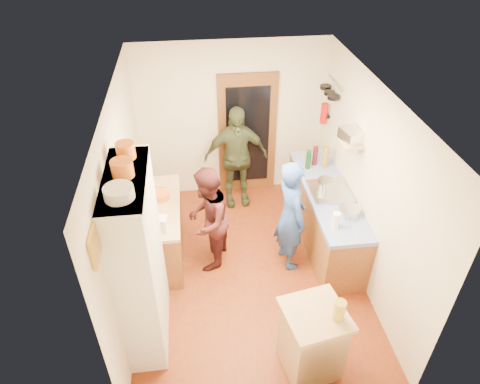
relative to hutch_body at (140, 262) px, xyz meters
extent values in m
cube|color=maroon|center=(1.30, 0.80, -1.11)|extent=(3.00, 4.00, 0.02)
cube|color=silver|center=(1.30, 0.80, 1.51)|extent=(3.00, 4.00, 0.02)
cube|color=beige|center=(1.30, 2.81, 0.20)|extent=(3.00, 0.02, 2.60)
cube|color=beige|center=(1.30, -1.21, 0.20)|extent=(3.00, 0.02, 2.60)
cube|color=beige|center=(-0.21, 0.80, 0.20)|extent=(0.02, 4.00, 2.60)
cube|color=beige|center=(2.81, 0.80, 0.20)|extent=(0.02, 4.00, 2.60)
cube|color=brown|center=(1.55, 2.77, -0.05)|extent=(0.95, 0.06, 2.10)
cube|color=black|center=(1.55, 2.74, -0.05)|extent=(0.70, 0.02, 1.70)
cube|color=silver|center=(0.00, 0.00, 0.00)|extent=(0.40, 1.20, 2.20)
cube|color=silver|center=(0.00, 0.00, 1.08)|extent=(0.40, 1.14, 0.04)
cylinder|color=white|center=(0.00, -0.32, 1.15)|extent=(0.26, 0.26, 0.11)
cylinder|color=orange|center=(0.00, 0.03, 1.18)|extent=(0.20, 0.20, 0.16)
cylinder|color=orange|center=(0.00, 0.35, 1.18)|extent=(0.18, 0.18, 0.16)
cube|color=brown|center=(0.10, 1.25, -0.68)|extent=(0.60, 1.40, 0.85)
cube|color=tan|center=(0.10, 1.25, -0.23)|extent=(0.64, 1.44, 0.05)
cube|color=white|center=(0.15, 0.76, -0.11)|extent=(0.26, 0.19, 0.18)
cylinder|color=white|center=(0.05, 1.08, -0.11)|extent=(0.19, 0.19, 0.18)
cylinder|color=orange|center=(0.18, 1.39, -0.15)|extent=(0.22, 0.22, 0.10)
cube|color=tan|center=(0.12, 1.78, -0.19)|extent=(0.35, 0.29, 0.02)
cube|color=brown|center=(2.50, 1.30, -0.68)|extent=(0.60, 2.20, 0.84)
cube|color=#1732B1|center=(2.50, 1.30, -0.23)|extent=(0.62, 2.22, 0.06)
cube|color=silver|center=(2.50, 1.26, -0.18)|extent=(0.55, 0.58, 0.04)
cylinder|color=silver|center=(2.45, 1.32, -0.09)|extent=(0.22, 0.22, 0.14)
cylinder|color=#143F14|center=(2.35, 1.90, -0.05)|extent=(0.08, 0.08, 0.30)
cylinder|color=#591419|center=(2.48, 2.00, -0.05)|extent=(0.09, 0.09, 0.30)
cylinder|color=olive|center=(2.61, 1.90, -0.02)|extent=(0.10, 0.10, 0.35)
cylinder|color=white|center=(2.35, 0.53, -0.09)|extent=(0.11, 0.11, 0.22)
cylinder|color=silver|center=(2.60, 0.74, -0.15)|extent=(0.30, 0.30, 0.11)
cube|color=tan|center=(1.76, -0.74, -0.67)|extent=(0.64, 0.64, 0.86)
cube|color=tan|center=(1.76, -0.74, -0.22)|extent=(0.72, 0.72, 0.05)
cube|color=white|center=(1.70, -0.70, -0.21)|extent=(0.40, 0.34, 0.02)
cylinder|color=#AD9E2D|center=(1.96, -0.82, -0.07)|extent=(0.14, 0.14, 0.23)
cylinder|color=silver|center=(2.76, 2.33, 0.95)|extent=(0.02, 0.65, 0.02)
cylinder|color=black|center=(2.70, 2.15, 0.82)|extent=(0.18, 0.18, 0.05)
cylinder|color=black|center=(2.70, 2.35, 0.80)|extent=(0.16, 0.16, 0.05)
cylinder|color=black|center=(2.70, 2.55, 0.81)|extent=(0.17, 0.17, 0.05)
cube|color=tan|center=(2.67, 1.25, 0.60)|extent=(0.26, 0.42, 0.03)
cube|color=silver|center=(2.67, 1.25, 0.69)|extent=(0.29, 0.34, 0.15)
cube|color=black|center=(2.77, 2.50, 0.35)|extent=(0.06, 0.10, 0.04)
cylinder|color=red|center=(2.71, 2.50, 0.40)|extent=(0.11, 0.11, 0.32)
cube|color=gold|center=(-0.18, -0.75, 0.95)|extent=(0.03, 0.25, 0.30)
imported|color=#27499C|center=(1.91, 0.89, -0.28)|extent=(0.51, 0.67, 1.65)
imported|color=#40181A|center=(0.81, 1.05, -0.33)|extent=(0.78, 0.89, 1.54)
imported|color=#343B25|center=(1.33, 2.40, -0.23)|extent=(1.04, 0.48, 1.73)
camera|label=1|loc=(0.66, -3.37, 3.31)|focal=32.00mm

